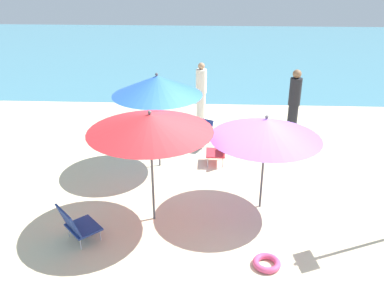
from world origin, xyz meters
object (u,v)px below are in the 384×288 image
(person_b, at_px, (201,92))
(beach_chair_c, at_px, (76,224))
(beach_chair_b, at_px, (220,149))
(swim_ring, at_px, (267,263))
(person_a, at_px, (294,103))
(umbrella_purple, at_px, (266,128))
(umbrella_red, at_px, (150,123))
(beach_chair_a, at_px, (201,133))
(umbrella_blue, at_px, (157,86))

(person_b, bearing_deg, beach_chair_c, 159.82)
(beach_chair_b, bearing_deg, swim_ring, 101.06)
(beach_chair_b, xyz_separation_m, person_a, (1.82, 1.63, 0.53))
(person_a, distance_m, swim_ring, 5.15)
(beach_chair_b, bearing_deg, umbrella_purple, 112.56)
(umbrella_purple, distance_m, swim_ring, 2.20)
(umbrella_red, height_order, beach_chair_a, umbrella_red)
(person_a, bearing_deg, swim_ring, -63.51)
(umbrella_red, xyz_separation_m, umbrella_blue, (-0.15, 2.03, 0.01))
(umbrella_red, xyz_separation_m, person_b, (0.67, 4.80, -0.97))
(umbrella_red, bearing_deg, beach_chair_c, -148.49)
(beach_chair_c, height_order, person_a, person_a)
(beach_chair_a, height_order, beach_chair_b, beach_chair_b)
(umbrella_purple, bearing_deg, beach_chair_a, 114.12)
(umbrella_blue, bearing_deg, beach_chair_b, 6.80)
(beach_chair_b, height_order, beach_chair_c, beach_chair_b)
(beach_chair_c, relative_size, swim_ring, 1.79)
(umbrella_red, xyz_separation_m, beach_chair_a, (0.71, 3.10, -1.45))
(umbrella_purple, bearing_deg, swim_ring, -92.04)
(umbrella_blue, height_order, person_a, umbrella_blue)
(beach_chair_a, distance_m, person_a, 2.45)
(umbrella_blue, xyz_separation_m, beach_chair_c, (-0.99, -2.72, -1.48))
(umbrella_red, xyz_separation_m, beach_chair_c, (-1.14, -0.70, -1.47))
(swim_ring, bearing_deg, umbrella_blue, 122.11)
(person_a, bearing_deg, beach_chair_b, -98.35)
(umbrella_blue, xyz_separation_m, person_a, (3.15, 1.79, -0.93))
(umbrella_purple, distance_m, beach_chair_c, 3.47)
(person_b, distance_m, swim_ring, 6.09)
(umbrella_purple, height_order, person_a, umbrella_purple)
(umbrella_blue, bearing_deg, beach_chair_a, 51.31)
(umbrella_blue, bearing_deg, person_a, 29.62)
(umbrella_blue, distance_m, person_b, 3.06)
(beach_chair_a, xyz_separation_m, person_b, (-0.04, 1.70, 0.48))
(beach_chair_b, bearing_deg, umbrella_blue, 6.71)
(beach_chair_a, bearing_deg, umbrella_purple, 49.69)
(umbrella_purple, height_order, person_b, umbrella_purple)
(beach_chair_b, height_order, person_b, person_b)
(umbrella_blue, height_order, beach_chair_b, umbrella_blue)
(beach_chair_b, distance_m, swim_ring, 3.39)
(beach_chair_b, bearing_deg, person_b, -79.14)
(beach_chair_a, distance_m, beach_chair_b, 1.03)
(beach_chair_a, bearing_deg, umbrella_red, 12.61)
(person_b, xyz_separation_m, swim_ring, (1.16, -5.93, -0.78))
(beach_chair_b, bearing_deg, beach_chair_a, -63.33)
(umbrella_red, relative_size, beach_chair_a, 2.89)
(umbrella_purple, height_order, beach_chair_b, umbrella_purple)
(beach_chair_a, bearing_deg, beach_chair_b, 52.32)
(umbrella_red, distance_m, umbrella_blue, 2.03)
(umbrella_purple, bearing_deg, person_a, 71.56)
(umbrella_red, height_order, person_b, umbrella_red)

